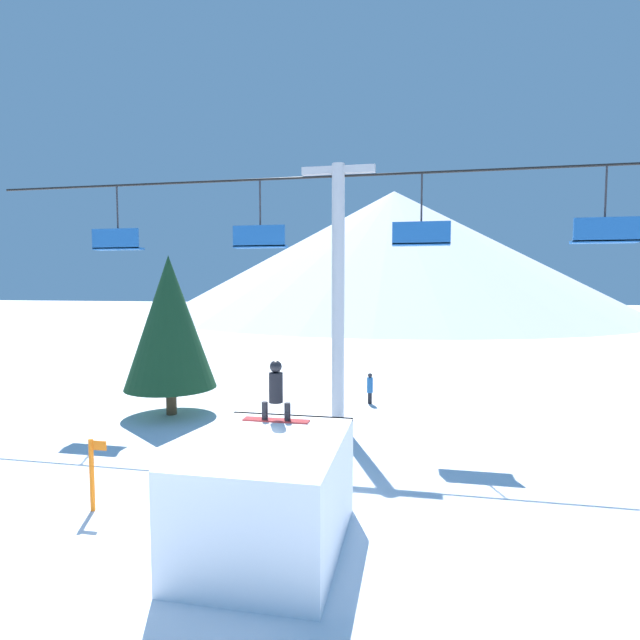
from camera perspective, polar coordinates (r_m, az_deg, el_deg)
ground_plane at (r=9.79m, az=-14.80°, el=-25.13°), size 220.00×220.00×0.00m
mountain_ridge at (r=76.42m, az=8.40°, el=7.54°), size 68.30×68.30×18.42m
snow_ramp at (r=9.52m, az=-5.92°, el=-19.20°), size 2.60×3.54×1.99m
snowboarder at (r=10.21m, az=-5.06°, el=-8.09°), size 1.36×0.28×1.24m
chairlift at (r=16.46m, az=2.07°, el=6.14°), size 25.06×0.44×8.64m
pine_tree_near at (r=18.72m, az=-16.81°, el=-0.24°), size 3.26×3.26×5.77m
trail_marker at (r=11.90m, az=-24.57°, el=-15.57°), size 0.41×0.10×1.53m
distant_skier at (r=19.99m, az=5.73°, el=-7.64°), size 0.24×0.24×1.23m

